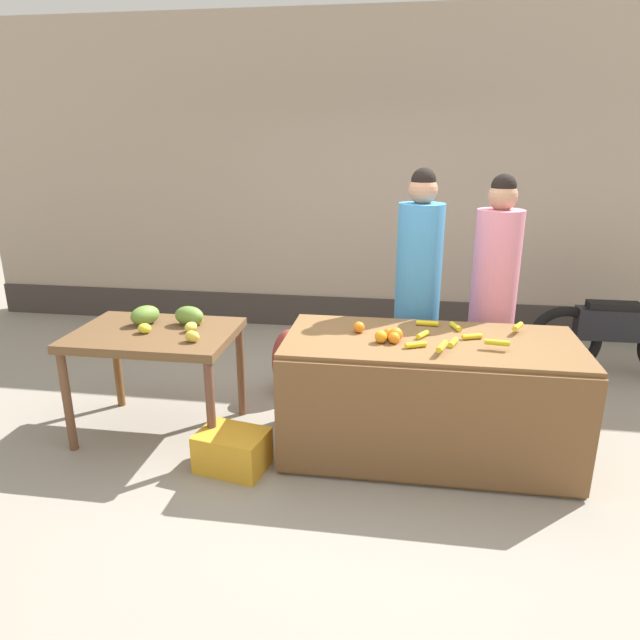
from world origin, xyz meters
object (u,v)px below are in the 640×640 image
object	(u,v)px
vendor_woman_blue_shirt	(417,294)
vendor_woman_pink_shirt	(493,298)
produce_crate	(233,450)
parked_motorcycle	(621,335)
produce_sack	(290,362)

from	to	relation	value
vendor_woman_blue_shirt	vendor_woman_pink_shirt	xyz separation A→B (m)	(0.57, 0.04, -0.02)
vendor_woman_pink_shirt	produce_crate	distance (m)	2.21
vendor_woman_blue_shirt	vendor_woman_pink_shirt	bearing A→B (deg)	3.79
vendor_woman_pink_shirt	vendor_woman_blue_shirt	bearing A→B (deg)	-176.21
vendor_woman_blue_shirt	parked_motorcycle	world-z (taller)	vendor_woman_blue_shirt
vendor_woman_blue_shirt	parked_motorcycle	distance (m)	2.12
parked_motorcycle	produce_sack	world-z (taller)	parked_motorcycle
vendor_woman_pink_shirt	produce_sack	xyz separation A→B (m)	(-1.59, 0.06, -0.64)
produce_sack	vendor_woman_pink_shirt	bearing A→B (deg)	-2.10
produce_crate	parked_motorcycle	bearing A→B (deg)	33.31
parked_motorcycle	produce_sack	distance (m)	2.97
vendor_woman_blue_shirt	parked_motorcycle	xyz separation A→B (m)	(1.84, 0.89, -0.55)
vendor_woman_pink_shirt	produce_sack	size ratio (longest dim) A/B	3.21
produce_crate	vendor_woman_blue_shirt	bearing A→B (deg)	42.78
vendor_woman_blue_shirt	vendor_woman_pink_shirt	size ratio (longest dim) A/B	1.02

